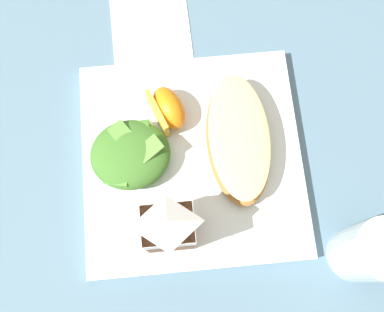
{
  "coord_description": "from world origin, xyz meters",
  "views": [
    {
      "loc": [
        0.01,
        0.15,
        0.59
      ],
      "look_at": [
        0.0,
        0.0,
        0.03
      ],
      "focal_mm": 43.61,
      "sensor_mm": 36.0,
      "label": 1
    }
  ],
  "objects_px": {
    "orange_wedge_front": "(168,109)",
    "drinking_clear_cup": "(369,252)",
    "white_plate": "(192,160)",
    "paper_napkin": "(151,28)",
    "green_salad_pile": "(130,154)",
    "milk_carton": "(169,227)",
    "cheesy_pizza_bread": "(238,139)"
  },
  "relations": [
    {
      "from": "green_salad_pile",
      "to": "paper_napkin",
      "type": "bearing_deg",
      "value": -100.51
    },
    {
      "from": "milk_carton",
      "to": "paper_napkin",
      "type": "relative_size",
      "value": 1.0
    },
    {
      "from": "orange_wedge_front",
      "to": "drinking_clear_cup",
      "type": "xyz_separation_m",
      "value": [
        -0.21,
        0.2,
        0.02
      ]
    },
    {
      "from": "paper_napkin",
      "to": "green_salad_pile",
      "type": "bearing_deg",
      "value": 79.49
    },
    {
      "from": "orange_wedge_front",
      "to": "drinking_clear_cup",
      "type": "bearing_deg",
      "value": 136.86
    },
    {
      "from": "green_salad_pile",
      "to": "paper_napkin",
      "type": "relative_size",
      "value": 0.91
    },
    {
      "from": "white_plate",
      "to": "milk_carton",
      "type": "relative_size",
      "value": 2.55
    },
    {
      "from": "milk_carton",
      "to": "paper_napkin",
      "type": "distance_m",
      "value": 0.3
    },
    {
      "from": "cheesy_pizza_bread",
      "to": "green_salad_pile",
      "type": "distance_m",
      "value": 0.14
    },
    {
      "from": "white_plate",
      "to": "orange_wedge_front",
      "type": "height_order",
      "value": "orange_wedge_front"
    },
    {
      "from": "green_salad_pile",
      "to": "milk_carton",
      "type": "relative_size",
      "value": 0.91
    },
    {
      "from": "milk_carton",
      "to": "orange_wedge_front",
      "type": "height_order",
      "value": "milk_carton"
    },
    {
      "from": "paper_napkin",
      "to": "white_plate",
      "type": "bearing_deg",
      "value": 101.34
    },
    {
      "from": "drinking_clear_cup",
      "to": "milk_carton",
      "type": "bearing_deg",
      "value": -11.68
    },
    {
      "from": "white_plate",
      "to": "drinking_clear_cup",
      "type": "height_order",
      "value": "drinking_clear_cup"
    },
    {
      "from": "green_salad_pile",
      "to": "orange_wedge_front",
      "type": "distance_m",
      "value": 0.08
    },
    {
      "from": "milk_carton",
      "to": "drinking_clear_cup",
      "type": "relative_size",
      "value": 1.02
    },
    {
      "from": "white_plate",
      "to": "cheesy_pizza_bread",
      "type": "xyz_separation_m",
      "value": [
        -0.06,
        -0.01,
        0.03
      ]
    },
    {
      "from": "orange_wedge_front",
      "to": "green_salad_pile",
      "type": "bearing_deg",
      "value": 47.85
    },
    {
      "from": "white_plate",
      "to": "orange_wedge_front",
      "type": "xyz_separation_m",
      "value": [
        0.03,
        -0.06,
        0.03
      ]
    },
    {
      "from": "white_plate",
      "to": "milk_carton",
      "type": "distance_m",
      "value": 0.12
    },
    {
      "from": "white_plate",
      "to": "paper_napkin",
      "type": "height_order",
      "value": "white_plate"
    },
    {
      "from": "orange_wedge_front",
      "to": "paper_napkin",
      "type": "xyz_separation_m",
      "value": [
        0.01,
        -0.14,
        -0.03
      ]
    },
    {
      "from": "white_plate",
      "to": "orange_wedge_front",
      "type": "bearing_deg",
      "value": -67.98
    },
    {
      "from": "paper_napkin",
      "to": "drinking_clear_cup",
      "type": "height_order",
      "value": "drinking_clear_cup"
    },
    {
      "from": "cheesy_pizza_bread",
      "to": "milk_carton",
      "type": "distance_m",
      "value": 0.15
    },
    {
      "from": "cheesy_pizza_bread",
      "to": "milk_carton",
      "type": "relative_size",
      "value": 1.55
    },
    {
      "from": "cheesy_pizza_bread",
      "to": "drinking_clear_cup",
      "type": "relative_size",
      "value": 1.59
    },
    {
      "from": "paper_napkin",
      "to": "orange_wedge_front",
      "type": "bearing_deg",
      "value": 96.15
    },
    {
      "from": "paper_napkin",
      "to": "cheesy_pizza_bread",
      "type": "bearing_deg",
      "value": 118.2
    },
    {
      "from": "cheesy_pizza_bread",
      "to": "drinking_clear_cup",
      "type": "height_order",
      "value": "drinking_clear_cup"
    },
    {
      "from": "paper_napkin",
      "to": "drinking_clear_cup",
      "type": "bearing_deg",
      "value": 124.12
    }
  ]
}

